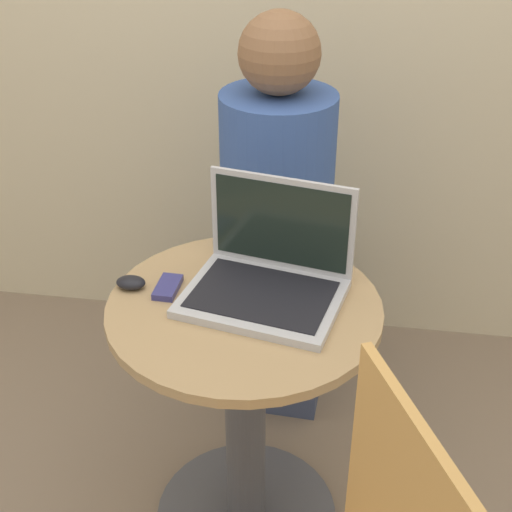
# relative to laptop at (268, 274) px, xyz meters

# --- Properties ---
(round_table) EXTENTS (0.63, 0.63, 0.72)m
(round_table) POSITION_rel_laptop_xyz_m (-0.05, -0.06, -0.33)
(round_table) COLOR #4C4C51
(round_table) RESTS_ON ground_plane
(laptop) EXTENTS (0.40, 0.34, 0.25)m
(laptop) POSITION_rel_laptop_xyz_m (0.00, 0.00, 0.00)
(laptop) COLOR #B7B7BC
(laptop) RESTS_ON round_table
(cell_phone) EXTENTS (0.05, 0.10, 0.02)m
(cell_phone) POSITION_rel_laptop_xyz_m (-0.23, -0.03, -0.04)
(cell_phone) COLOR navy
(cell_phone) RESTS_ON round_table
(computer_mouse) EXTENTS (0.07, 0.05, 0.03)m
(computer_mouse) POSITION_rel_laptop_xyz_m (-0.32, -0.03, -0.04)
(computer_mouse) COLOR black
(computer_mouse) RESTS_ON round_table
(person_seated) EXTENTS (0.33, 0.51, 1.26)m
(person_seated) POSITION_rel_laptop_xyz_m (-0.04, 0.51, -0.24)
(person_seated) COLOR #3D4766
(person_seated) RESTS_ON ground_plane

